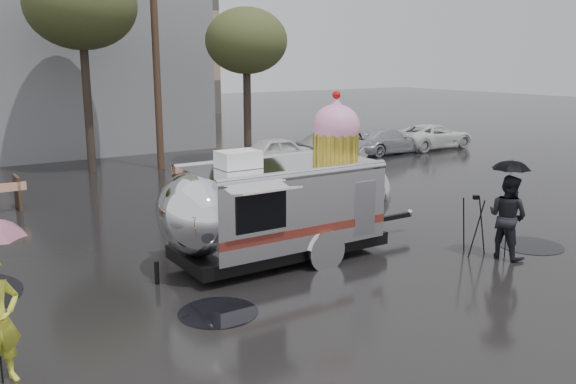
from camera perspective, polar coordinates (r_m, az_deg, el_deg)
ground at (r=12.19m, az=1.91°, el=-8.85°), size 120.00×120.00×0.00m
puddles at (r=14.74m, az=-4.58°, el=-5.04°), size 14.48×7.52×0.01m
utility_pole at (r=24.98m, az=-12.26°, el=12.63°), size 1.60×0.28×9.00m
tree_mid at (r=25.22m, az=-18.82°, el=16.18°), size 4.20×4.20×8.03m
tree_right at (r=25.58m, az=-3.92°, el=13.85°), size 3.36×3.36×6.42m
parked_cars at (r=28.33m, az=7.50°, el=4.84°), size 13.20×1.90×1.50m
airstream_trailer at (r=13.51m, az=-0.39°, el=-0.83°), size 7.01×2.66×3.78m
person_right at (r=14.50m, az=19.85°, el=-2.19°), size 0.60×0.96×1.90m
umbrella_black at (r=14.30m, az=20.13°, el=1.51°), size 1.04×1.04×2.26m
tripod at (r=14.53m, az=17.04°, el=-2.52°), size 0.54×0.58×1.40m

